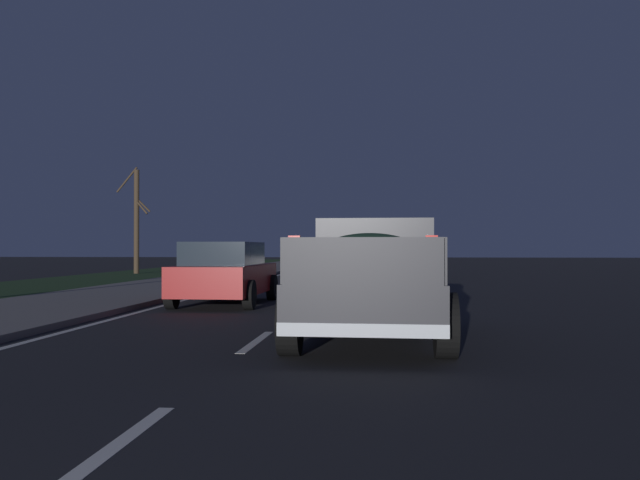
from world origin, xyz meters
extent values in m
plane|color=black|center=(27.00, 0.00, 0.00)|extent=(144.00, 144.00, 0.00)
cube|color=slate|center=(27.00, 5.70, 0.06)|extent=(108.00, 4.00, 0.12)
cube|color=#1E3819|center=(27.00, 10.70, 0.00)|extent=(108.00, 6.00, 0.01)
cube|color=silver|center=(4.55, 0.00, 0.00)|extent=(2.40, 0.14, 0.01)
cube|color=silver|center=(10.10, 0.00, 0.00)|extent=(2.40, 0.14, 0.01)
cube|color=silver|center=(16.91, 0.00, 0.00)|extent=(2.40, 0.14, 0.01)
cube|color=silver|center=(23.18, 0.00, 0.00)|extent=(2.40, 0.14, 0.01)
cube|color=silver|center=(28.81, 0.00, 0.00)|extent=(2.40, 0.14, 0.01)
cube|color=silver|center=(34.35, 0.00, 0.00)|extent=(2.40, 0.14, 0.01)
cube|color=silver|center=(39.65, 0.00, 0.00)|extent=(2.40, 0.14, 0.01)
cube|color=silver|center=(46.00, 0.00, 0.00)|extent=(2.40, 0.14, 0.01)
cube|color=silver|center=(51.79, 0.00, 0.00)|extent=(2.40, 0.14, 0.01)
cube|color=silver|center=(57.22, 0.00, 0.00)|extent=(2.40, 0.14, 0.01)
cube|color=silver|center=(64.12, 0.00, 0.00)|extent=(2.40, 0.14, 0.01)
cube|color=silver|center=(69.52, 0.00, 0.00)|extent=(2.40, 0.14, 0.01)
cube|color=silver|center=(76.01, 0.00, 0.00)|extent=(2.40, 0.14, 0.01)
cube|color=silver|center=(27.00, 3.40, 0.00)|extent=(108.00, 0.14, 0.01)
cube|color=#232328|center=(10.55, -1.75, 0.67)|extent=(5.47, 2.20, 0.60)
cube|color=#232328|center=(11.74, -1.80, 1.42)|extent=(2.23, 1.92, 0.90)
cube|color=#1E2833|center=(10.69, -1.76, 1.47)|extent=(0.09, 1.44, 0.50)
cube|color=#232328|center=(9.50, -0.77, 1.25)|extent=(3.02, 0.19, 0.56)
cube|color=#232328|center=(9.43, -2.65, 1.25)|extent=(3.02, 0.19, 0.56)
cube|color=#232328|center=(7.89, -1.65, 1.25)|extent=(0.15, 1.88, 0.56)
cube|color=silver|center=(7.89, -1.65, 0.45)|extent=(0.20, 2.00, 0.16)
cube|color=red|center=(7.93, -0.85, 1.45)|extent=(0.07, 0.14, 0.20)
cube|color=red|center=(7.87, -2.45, 1.45)|extent=(0.07, 0.14, 0.20)
ellipsoid|color=#193823|center=(9.47, -1.71, 1.29)|extent=(2.65, 1.62, 0.64)
sphere|color=silver|center=(9.98, -1.37, 1.15)|extent=(0.40, 0.40, 0.40)
sphere|color=beige|center=(8.86, -1.99, 1.13)|extent=(0.34, 0.34, 0.34)
cylinder|color=black|center=(12.37, -0.82, 0.42)|extent=(0.84, 0.28, 0.84)
cylinder|color=black|center=(12.29, -2.82, 0.42)|extent=(0.84, 0.28, 0.84)
cylinder|color=black|center=(8.81, -0.68, 0.42)|extent=(0.84, 0.28, 0.84)
cylinder|color=black|center=(8.73, -2.68, 0.42)|extent=(0.84, 0.28, 0.84)
cube|color=silver|center=(19.57, -1.52, 0.63)|extent=(4.42, 1.85, 0.70)
cube|color=#1E2833|center=(19.32, -1.51, 1.26)|extent=(2.48, 1.61, 0.56)
cylinder|color=black|center=(21.08, -0.63, 0.34)|extent=(0.68, 0.22, 0.68)
cylinder|color=black|center=(21.06, -2.43, 0.34)|extent=(0.68, 0.22, 0.68)
cylinder|color=black|center=(18.09, -0.60, 0.34)|extent=(0.68, 0.22, 0.68)
cylinder|color=black|center=(18.07, -2.40, 0.34)|extent=(0.68, 0.22, 0.68)
cube|color=red|center=(17.42, -1.49, 0.68)|extent=(0.10, 1.51, 0.10)
cube|color=navy|center=(39.20, 1.52, 0.63)|extent=(4.45, 1.92, 0.70)
cube|color=#1E2833|center=(38.95, 1.53, 1.26)|extent=(2.51, 1.65, 0.56)
cylinder|color=black|center=(40.72, 2.38, 0.34)|extent=(0.68, 0.22, 0.68)
cylinder|color=black|center=(40.67, 0.58, 0.34)|extent=(0.68, 0.22, 0.68)
cylinder|color=black|center=(37.73, 2.47, 0.34)|extent=(0.68, 0.22, 0.68)
cylinder|color=black|center=(37.68, 0.67, 0.34)|extent=(0.68, 0.22, 0.68)
cube|color=red|center=(37.05, 1.58, 0.68)|extent=(0.12, 1.51, 0.10)
cube|color=#B2B5BA|center=(32.76, -1.51, 0.63)|extent=(4.42, 1.85, 0.70)
cube|color=#1E2833|center=(32.51, -1.51, 1.26)|extent=(2.48, 1.61, 0.56)
cylinder|color=black|center=(34.25, -0.59, 0.34)|extent=(0.68, 0.22, 0.68)
cylinder|color=black|center=(34.27, -2.39, 0.34)|extent=(0.68, 0.22, 0.68)
cylinder|color=black|center=(31.25, -0.63, 0.34)|extent=(0.68, 0.22, 0.68)
cylinder|color=black|center=(31.28, -2.43, 0.34)|extent=(0.68, 0.22, 0.68)
cube|color=red|center=(30.61, -1.53, 0.68)|extent=(0.10, 1.51, 0.10)
cube|color=maroon|center=(16.84, 2.00, 0.63)|extent=(4.42, 1.86, 0.70)
cube|color=#1E2833|center=(16.59, 2.00, 1.26)|extent=(2.48, 1.62, 0.56)
cylinder|color=black|center=(18.35, 2.88, 0.34)|extent=(0.68, 0.22, 0.68)
cylinder|color=black|center=(18.32, 1.08, 0.34)|extent=(0.68, 0.22, 0.68)
cylinder|color=black|center=(15.35, 2.91, 0.34)|extent=(0.68, 0.22, 0.68)
cylinder|color=black|center=(15.33, 1.11, 0.34)|extent=(0.68, 0.22, 0.68)
cube|color=red|center=(14.69, 2.02, 0.68)|extent=(0.10, 1.51, 0.10)
cylinder|color=#423323|center=(36.46, 11.37, 2.80)|extent=(0.28, 0.28, 5.60)
cylinder|color=#423323|center=(36.59, 11.95, 5.08)|extent=(0.32, 1.25, 1.39)
cylinder|color=#423323|center=(36.31, 11.03, 3.57)|extent=(0.35, 0.76, 0.81)
cylinder|color=#423323|center=(36.52, 11.01, 3.70)|extent=(0.21, 0.78, 0.79)
camera|label=1|loc=(-0.26, -1.89, 1.41)|focal=39.34mm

